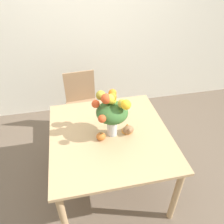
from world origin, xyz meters
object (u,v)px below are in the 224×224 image
Objects in this scene: flower_vase at (112,111)px; pumpkin at (101,136)px; turkey_figurine at (128,128)px; dining_chair_near_window at (83,105)px.

flower_vase is 0.26m from pumpkin.
turkey_figurine reaches higher than pumpkin.
dining_chair_near_window is (-0.36, 0.92, -0.31)m from turkey_figurine.
pumpkin is 0.27m from turkey_figurine.
dining_chair_near_window is at bearing 102.71° from flower_vase.
turkey_figurine is at bearing 9.34° from pumpkin.
flower_vase is at bearing -81.49° from dining_chair_near_window.
pumpkin is 0.09× the size of dining_chair_near_window.
pumpkin is at bearing -88.61° from dining_chair_near_window.
flower_vase is 0.51× the size of dining_chair_near_window.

